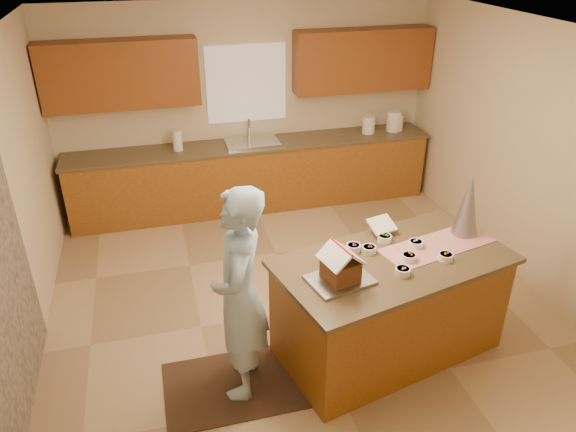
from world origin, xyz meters
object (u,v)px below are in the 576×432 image
object	(u,v)px
island_base	(389,308)
gingerbread_house	(341,267)
boy	(240,295)
tinsel_tree	(468,205)

from	to	relation	value
island_base	gingerbread_house	size ratio (longest dim) A/B	5.36
boy	island_base	bearing A→B (deg)	110.59
island_base	tinsel_tree	world-z (taller)	tinsel_tree
island_base	gingerbread_house	world-z (taller)	gingerbread_house
boy	gingerbread_house	world-z (taller)	boy
boy	tinsel_tree	bearing A→B (deg)	115.35
island_base	boy	size ratio (longest dim) A/B	1.04
island_base	tinsel_tree	distance (m)	1.15
tinsel_tree	boy	world-z (taller)	boy
boy	gingerbread_house	xyz separation A→B (m)	(0.79, -0.08, 0.19)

